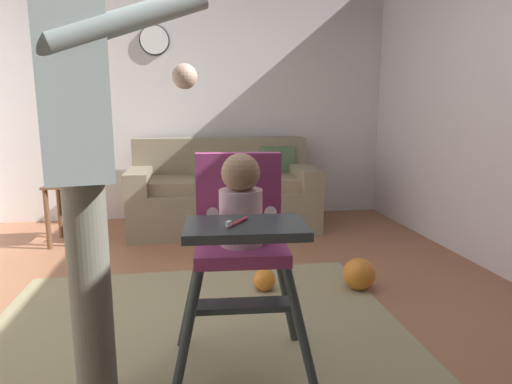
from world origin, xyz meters
TOP-DOWN VIEW (x-y plane):
  - ground at (0.00, 0.00)m, footprint 5.63×6.70m
  - wall_far at (0.00, 2.58)m, footprint 4.83×0.06m
  - couch at (0.24, 2.06)m, footprint 1.76×0.86m
  - high_chair at (0.11, -0.39)m, footprint 0.64×0.75m
  - adult_standing at (-0.44, -0.50)m, footprint 0.58×0.50m
  - toy_ball at (0.96, 0.41)m, footprint 0.20×0.20m
  - toy_ball_second at (0.36, 0.48)m, footprint 0.14×0.14m
  - side_table at (-1.07, 1.76)m, footprint 0.40×0.40m
  - sippy_cup at (-1.07, 1.76)m, footprint 0.07×0.07m
  - wall_clock at (-0.39, 2.54)m, footprint 0.30×0.04m

SIDE VIEW (x-z plane):
  - ground at x=0.00m, z-range -0.10..0.00m
  - toy_ball_second at x=0.36m, z-range 0.00..0.14m
  - toy_ball at x=0.96m, z-range 0.00..0.20m
  - couch at x=0.24m, z-range -0.10..0.76m
  - side_table at x=-1.07m, z-range 0.12..0.64m
  - sippy_cup at x=-1.07m, z-range 0.52..0.62m
  - high_chair at x=0.11m, z-range 0.19..1.15m
  - adult_standing at x=-0.44m, z-range 0.12..1.83m
  - wall_far at x=0.00m, z-range 0.00..2.59m
  - wall_clock at x=-0.39m, z-range 1.67..1.97m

